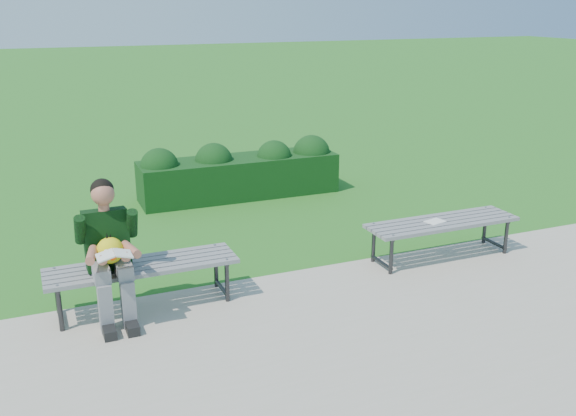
# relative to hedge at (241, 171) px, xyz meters

# --- Properties ---
(ground) EXTENTS (80.00, 80.00, 0.00)m
(ground) POSITION_rel_hedge_xyz_m (-0.59, -3.02, -0.39)
(ground) COLOR #377921
(ground) RESTS_ON ground
(walkway) EXTENTS (30.00, 3.50, 0.02)m
(walkway) POSITION_rel_hedge_xyz_m (-0.59, -4.77, -0.38)
(walkway) COLOR #B4A897
(walkway) RESTS_ON ground
(hedge) EXTENTS (3.02, 0.78, 0.86)m
(hedge) POSITION_rel_hedge_xyz_m (0.00, 0.00, 0.00)
(hedge) COLOR #12360D
(hedge) RESTS_ON ground
(bench_left) EXTENTS (1.80, 0.50, 0.46)m
(bench_left) POSITION_rel_hedge_xyz_m (-2.09, -3.26, 0.02)
(bench_left) COLOR gray
(bench_left) RESTS_ON walkway
(bench_right) EXTENTS (1.80, 0.50, 0.46)m
(bench_right) POSITION_rel_hedge_xyz_m (1.31, -3.31, 0.02)
(bench_right) COLOR gray
(bench_right) RESTS_ON walkway
(seated_boy) EXTENTS (0.56, 0.76, 1.31)m
(seated_boy) POSITION_rel_hedge_xyz_m (-2.39, -3.36, 0.32)
(seated_boy) COLOR gray
(seated_boy) RESTS_ON walkway
(paper_sheet) EXTENTS (0.25, 0.21, 0.01)m
(paper_sheet) POSITION_rel_hedge_xyz_m (1.21, -3.31, 0.08)
(paper_sheet) COLOR white
(paper_sheet) RESTS_ON bench_right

